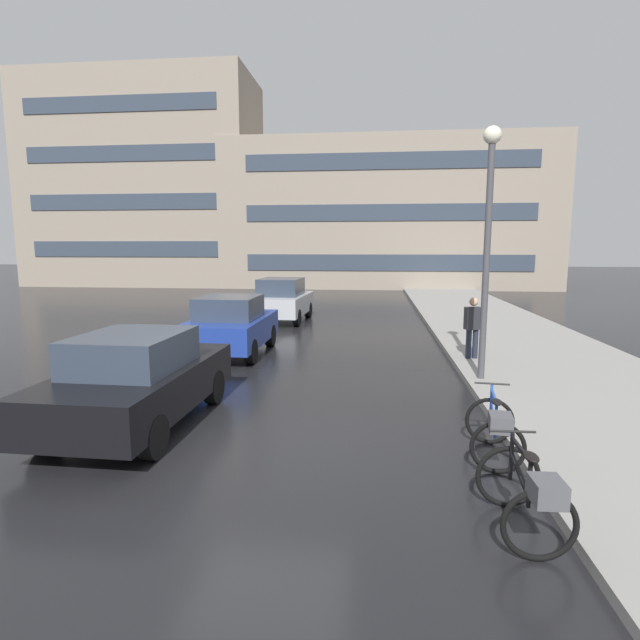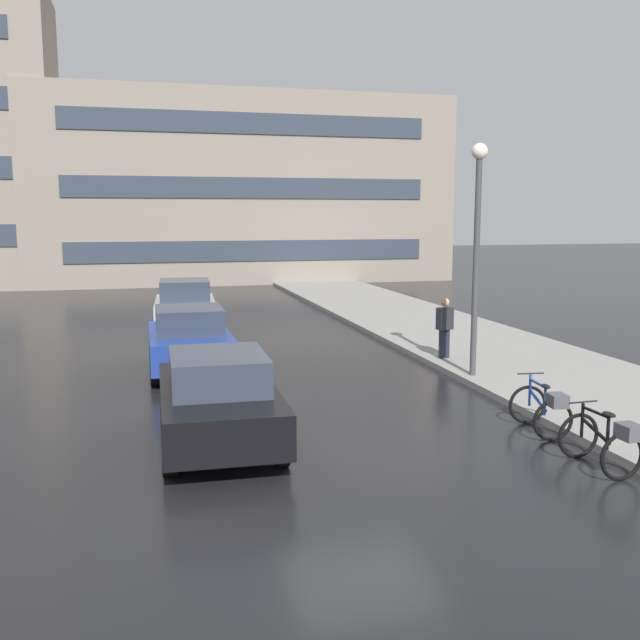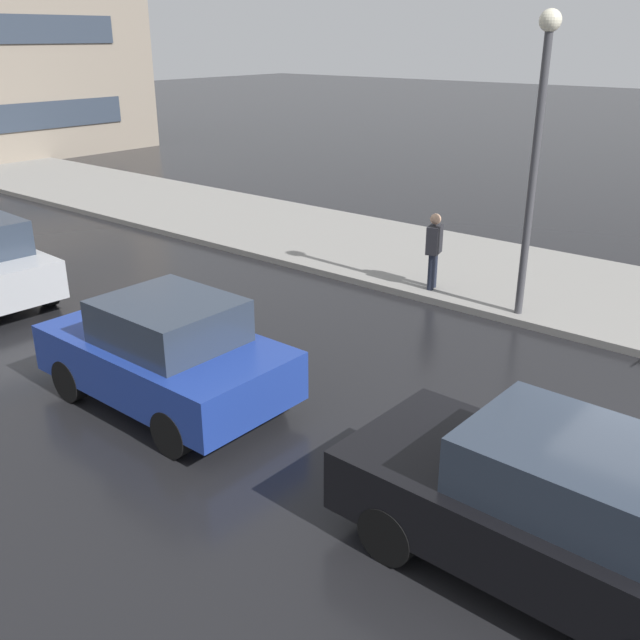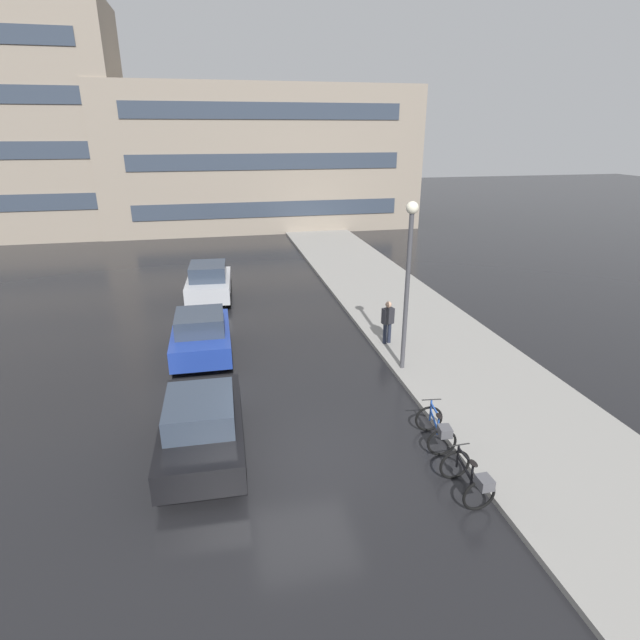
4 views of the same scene
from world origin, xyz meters
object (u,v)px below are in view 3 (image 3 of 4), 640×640
object	(u,v)px
car_blue	(166,353)
streetlamp	(538,133)
car_black	(553,508)
pedestrian	(434,250)

from	to	relation	value
car_blue	streetlamp	xyz separation A→B (m)	(6.30, -2.49, 2.63)
car_black	pedestrian	size ratio (longest dim) A/B	2.43
car_blue	pedestrian	xyz separation A→B (m)	(6.47, -0.50, 0.16)
pedestrian	streetlamp	xyz separation A→B (m)	(-0.17, -1.99, 2.47)
car_black	pedestrian	bearing A→B (deg)	38.95
streetlamp	car_black	bearing A→B (deg)	-152.92
car_blue	pedestrian	size ratio (longest dim) A/B	2.21
car_blue	pedestrian	distance (m)	6.49
car_black	streetlamp	world-z (taller)	streetlamp
car_blue	pedestrian	world-z (taller)	pedestrian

